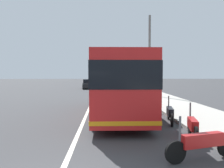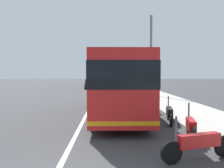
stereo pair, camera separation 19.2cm
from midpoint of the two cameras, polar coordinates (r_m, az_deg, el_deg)
The scene contains 10 objects.
sidewalk_curb at distance 15.56m, azimuth 17.71°, elevation -6.13°, with size 110.00×3.60×0.14m, color #B2ADA3.
lane_divider_line at distance 14.71m, azimuth -6.36°, elevation -6.78°, with size 110.00×0.16×0.01m, color silver.
coach_bus at distance 13.44m, azimuth 0.98°, elevation 0.46°, with size 10.50×2.72×3.31m.
motorcycle_by_tree at distance 6.98m, azimuth 20.35°, elevation -13.37°, with size 0.75×2.24×1.26m.
motorcycle_far_end at distance 8.97m, azimuth 18.49°, elevation -9.81°, with size 2.06×0.52×1.27m.
motorcycle_angled at distance 11.73m, azimuth 13.50°, elevation -6.91°, with size 2.22×0.48×1.24m.
motorcycle_mid_row at distance 14.91m, azimuth 9.20°, elevation -4.89°, with size 2.20×0.46×1.24m.
car_behind_bus at distance 37.59m, azimuth -5.87°, elevation -0.08°, with size 4.43×2.13×1.51m.
car_side_street at distance 53.95m, azimuth -0.71°, elevation 0.67°, with size 4.39×2.07×1.44m.
utility_pole at distance 24.87m, azimuth 8.91°, elevation 6.74°, with size 0.24×0.24×8.47m, color slate.
Camera 1 is at (-4.48, -1.01, 2.36)m, focal length 37.47 mm.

